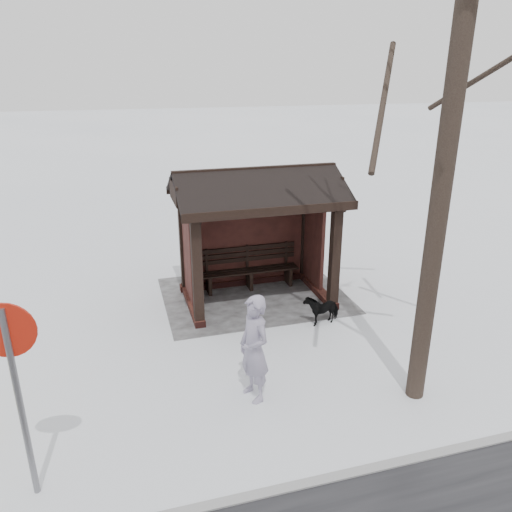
{
  "coord_description": "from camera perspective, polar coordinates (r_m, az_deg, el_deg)",
  "views": [
    {
      "loc": [
        2.92,
        10.1,
        5.04
      ],
      "look_at": [
        0.24,
        0.8,
        1.39
      ],
      "focal_mm": 35.0,
      "sensor_mm": 36.0,
      "label": 1
    }
  ],
  "objects": [
    {
      "name": "ground",
      "position": [
        11.66,
        0.06,
        -4.94
      ],
      "size": [
        120.0,
        120.0,
        0.0
      ],
      "primitive_type": "plane",
      "color": "white",
      "rests_on": "ground"
    },
    {
      "name": "trampled_patch",
      "position": [
        11.83,
        -0.21,
        -4.5
      ],
      "size": [
        4.2,
        3.2,
        0.02
      ],
      "primitive_type": "cube",
      "color": "gray",
      "rests_on": "ground"
    },
    {
      "name": "dog",
      "position": [
        10.62,
        7.5,
        -5.96
      ],
      "size": [
        0.8,
        0.49,
        0.63
      ],
      "primitive_type": "imported",
      "rotation": [
        0.0,
        0.0,
        1.79
      ],
      "color": "black",
      "rests_on": "ground"
    },
    {
      "name": "kerb",
      "position": [
        7.42,
        12.94,
        -22.68
      ],
      "size": [
        120.0,
        0.15,
        0.06
      ],
      "primitive_type": "cube",
      "color": "gray",
      "rests_on": "ground"
    },
    {
      "name": "pedestrian",
      "position": [
        7.99,
        -0.22,
        -10.56
      ],
      "size": [
        0.6,
        0.75,
        1.8
      ],
      "primitive_type": "imported",
      "rotation": [
        0.0,
        0.0,
        1.86
      ],
      "color": "gray",
      "rests_on": "ground"
    },
    {
      "name": "road_sign",
      "position": [
        6.46,
        -26.08,
        -11.01
      ],
      "size": [
        0.67,
        0.14,
        2.65
      ],
      "rotation": [
        0.0,
        0.0,
        -0.14
      ],
      "color": "slate",
      "rests_on": "ground"
    },
    {
      "name": "bus_shelter",
      "position": [
        11.05,
        -0.16,
        5.58
      ],
      "size": [
        3.6,
        2.4,
        3.09
      ],
      "color": "#3A1815",
      "rests_on": "ground"
    }
  ]
}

